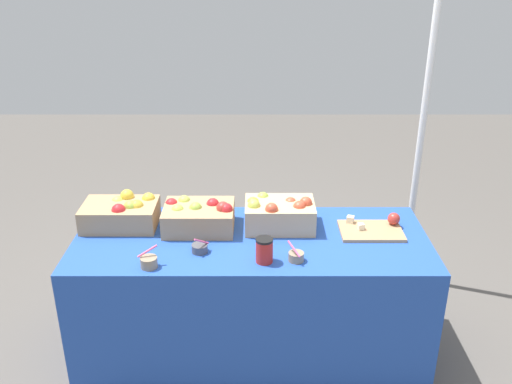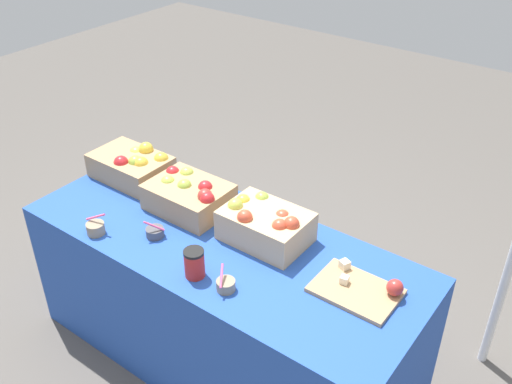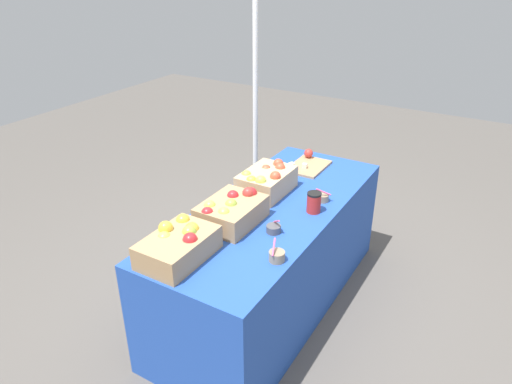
% 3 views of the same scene
% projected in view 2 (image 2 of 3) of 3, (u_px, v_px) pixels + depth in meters
% --- Properties ---
extents(ground_plane, '(10.00, 10.00, 0.00)m').
position_uv_depth(ground_plane, '(226.00, 354.00, 3.02)').
color(ground_plane, '#56514C').
extents(table, '(1.90, 0.76, 0.74)m').
position_uv_depth(table, '(223.00, 301.00, 2.82)').
color(table, '#234CAD').
rests_on(table, ground_plane).
extents(apple_crate_left, '(0.41, 0.27, 0.17)m').
position_uv_depth(apple_crate_left, '(133.00, 166.00, 3.04)').
color(apple_crate_left, tan).
rests_on(apple_crate_left, table).
extents(apple_crate_middle, '(0.38, 0.29, 0.17)m').
position_uv_depth(apple_crate_middle, '(189.00, 195.00, 2.80)').
color(apple_crate_middle, tan).
rests_on(apple_crate_middle, table).
extents(apple_crate_right, '(0.38, 0.27, 0.19)m').
position_uv_depth(apple_crate_right, '(265.00, 224.00, 2.58)').
color(apple_crate_right, tan).
rests_on(apple_crate_right, table).
extents(cutting_board_front, '(0.34, 0.24, 0.09)m').
position_uv_depth(cutting_board_front, '(362.00, 289.00, 2.32)').
color(cutting_board_front, tan).
rests_on(cutting_board_front, table).
extents(sample_bowl_near, '(0.10, 0.08, 0.11)m').
position_uv_depth(sample_bowl_near, '(96.00, 228.00, 2.65)').
color(sample_bowl_near, gray).
rests_on(sample_bowl_near, table).
extents(sample_bowl_mid, '(0.08, 0.09, 0.10)m').
position_uv_depth(sample_bowl_mid, '(226.00, 285.00, 2.33)').
color(sample_bowl_mid, gray).
rests_on(sample_bowl_mid, table).
extents(sample_bowl_far, '(0.09, 0.09, 0.10)m').
position_uv_depth(sample_bowl_far, '(155.00, 232.00, 2.63)').
color(sample_bowl_far, '#4C4C51').
rests_on(sample_bowl_far, table).
extents(coffee_cup, '(0.09, 0.09, 0.13)m').
position_uv_depth(coffee_cup, '(194.00, 263.00, 2.38)').
color(coffee_cup, red).
rests_on(coffee_cup, table).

